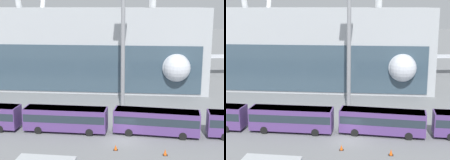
# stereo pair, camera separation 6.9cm
# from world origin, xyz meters

# --- Properties ---
(ground_plane) EXTENTS (440.00, 440.00, 0.00)m
(ground_plane) POSITION_xyz_m (0.00, 0.00, 0.00)
(ground_plane) COLOR slate
(airliner_at_gate_far) EXTENTS (40.14, 43.31, 14.58)m
(airliner_at_gate_far) POSITION_xyz_m (5.55, 41.73, 5.42)
(airliner_at_gate_far) COLOR silver
(airliner_at_gate_far) RESTS_ON ground_plane
(shuttle_bus_2) EXTENTS (11.20, 3.02, 3.32)m
(shuttle_bus_2) POSITION_xyz_m (-8.05, 2.40, 1.95)
(shuttle_bus_2) COLOR #56387A
(shuttle_bus_2) RESTS_ON ground_plane
(shuttle_bus_3) EXTENTS (11.33, 3.72, 3.32)m
(shuttle_bus_3) POSITION_xyz_m (4.08, 2.43, 1.95)
(shuttle_bus_3) COLOR #56387A
(shuttle_bus_3) RESTS_ON ground_plane
(floodlight_mast) EXTENTS (2.28, 2.28, 23.76)m
(floodlight_mast) POSITION_xyz_m (-1.01, 12.23, 14.44)
(floodlight_mast) COLOR gray
(floodlight_mast) RESTS_ON ground_plane
(traffic_cone_0) EXTENTS (0.51, 0.51, 0.67)m
(traffic_cone_0) POSITION_xyz_m (-0.83, -3.07, 0.32)
(traffic_cone_0) COLOR black
(traffic_cone_0) RESTS_ON ground_plane
(traffic_cone_1) EXTENTS (0.55, 0.55, 0.72)m
(traffic_cone_1) POSITION_xyz_m (4.91, -3.95, 0.35)
(traffic_cone_1) COLOR black
(traffic_cone_1) RESTS_ON ground_plane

